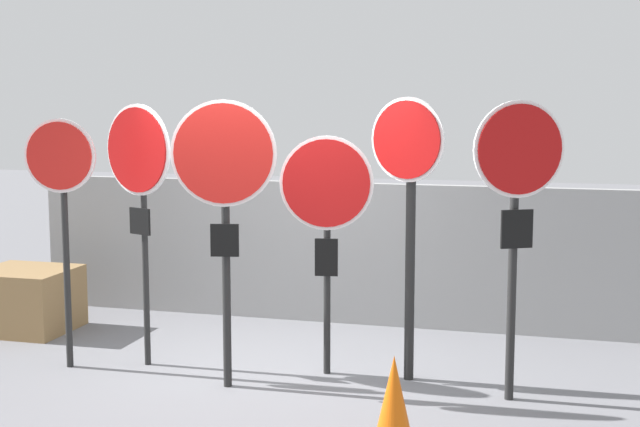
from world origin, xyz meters
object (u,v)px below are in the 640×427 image
object	(u,v)px
stop_sign_5	(517,187)
traffic_cone_0	(394,407)
stop_sign_1	(139,171)
stop_sign_4	(408,187)
stop_sign_2	(224,181)
stop_sign_3	(326,202)
storage_crate	(26,300)
stop_sign_0	(61,184)

from	to	relation	value
stop_sign_5	traffic_cone_0	xyz separation A→B (m)	(-0.73, -1.42, -1.43)
stop_sign_1	stop_sign_4	xyz separation A→B (m)	(2.46, 0.21, -0.10)
stop_sign_5	stop_sign_1	bearing A→B (deg)	149.85
stop_sign_2	stop_sign_3	size ratio (longest dim) A/B	1.15
stop_sign_5	storage_crate	distance (m)	5.48
stop_sign_2	stop_sign_3	xyz separation A→B (m)	(0.74, 0.59, -0.22)
stop_sign_1	stop_sign_4	distance (m)	2.47
stop_sign_4	stop_sign_2	bearing A→B (deg)	-134.42
stop_sign_3	stop_sign_5	xyz separation A→B (m)	(1.67, -0.28, 0.20)
stop_sign_0	stop_sign_4	bearing A→B (deg)	0.97
stop_sign_3	stop_sign_5	bearing A→B (deg)	-17.63
stop_sign_1	stop_sign_3	xyz separation A→B (m)	(1.73, 0.18, -0.25)
stop_sign_0	stop_sign_1	size ratio (longest dim) A/B	0.95
stop_sign_1	stop_sign_2	xyz separation A→B (m)	(0.99, -0.41, -0.03)
stop_sign_5	storage_crate	xyz separation A→B (m)	(-5.20, 0.95, -1.45)
stop_sign_5	storage_crate	size ratio (longest dim) A/B	2.56
stop_sign_5	traffic_cone_0	bearing A→B (deg)	-145.72
stop_sign_0	stop_sign_3	distance (m)	2.42
traffic_cone_0	storage_crate	distance (m)	5.06
stop_sign_1	stop_sign_5	distance (m)	3.40
stop_sign_3	stop_sign_4	distance (m)	0.74
stop_sign_4	stop_sign_0	bearing A→B (deg)	-148.83
stop_sign_0	traffic_cone_0	distance (m)	3.80
stop_sign_0	stop_sign_3	world-z (taller)	stop_sign_0
stop_sign_0	stop_sign_5	world-z (taller)	stop_sign_5
stop_sign_1	traffic_cone_0	distance (m)	3.40
stop_sign_4	traffic_cone_0	size ratio (longest dim) A/B	3.41
stop_sign_0	stop_sign_1	bearing A→B (deg)	13.96
stop_sign_1	stop_sign_2	world-z (taller)	stop_sign_2
storage_crate	stop_sign_3	bearing A→B (deg)	-10.80
stop_sign_1	stop_sign_5	size ratio (longest dim) A/B	0.99
storage_crate	stop_sign_2	bearing A→B (deg)	-24.27
stop_sign_0	stop_sign_3	bearing A→B (deg)	2.74
stop_sign_1	storage_crate	distance (m)	2.50
stop_sign_1	stop_sign_5	bearing A→B (deg)	20.65
traffic_cone_0	stop_sign_3	bearing A→B (deg)	118.78
storage_crate	stop_sign_1	bearing A→B (deg)	-25.23
stop_sign_2	stop_sign_4	xyz separation A→B (m)	(1.47, 0.62, -0.07)
stop_sign_5	traffic_cone_0	distance (m)	2.14
stop_sign_3	storage_crate	size ratio (longest dim) A/B	2.24
stop_sign_2	storage_crate	xyz separation A→B (m)	(-2.80, 1.26, -1.47)
stop_sign_4	stop_sign_5	distance (m)	0.99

